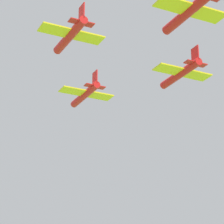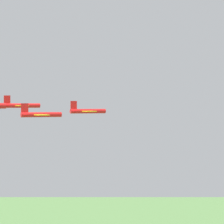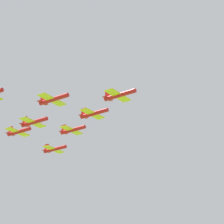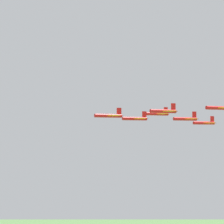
# 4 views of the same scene
# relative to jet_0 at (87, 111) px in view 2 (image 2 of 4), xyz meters

# --- Properties ---
(jet_0) EXTENTS (10.33, 10.15, 3.71)m
(jet_0) POSITION_rel_jet_0_xyz_m (0.00, 0.00, 0.00)
(jet_0) COLOR red
(jet_1) EXTENTS (10.33, 10.15, 3.71)m
(jet_1) POSITION_rel_jet_0_xyz_m (-8.49, 18.25, 1.65)
(jet_1) COLOR red
(jet_2) EXTENTS (10.33, 10.15, 3.71)m
(jet_2) POSITION_rel_jet_0_xyz_m (-20.08, 1.45, -0.70)
(jet_2) COLOR red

